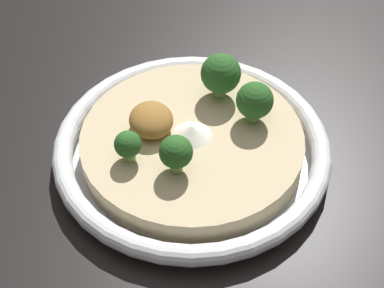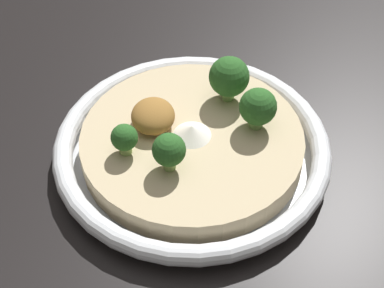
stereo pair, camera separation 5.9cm
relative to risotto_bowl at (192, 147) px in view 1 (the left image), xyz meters
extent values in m
plane|color=black|center=(0.00, 0.00, -0.02)|extent=(6.00, 6.00, 0.00)
cylinder|color=silver|center=(0.00, 0.00, -0.01)|extent=(0.26, 0.26, 0.01)
torus|color=silver|center=(0.00, 0.00, 0.00)|extent=(0.28, 0.28, 0.02)
cylinder|color=#CCB78E|center=(0.00, 0.00, 0.00)|extent=(0.22, 0.22, 0.03)
cone|color=white|center=(0.00, 0.00, 0.02)|extent=(0.04, 0.04, 0.01)
ellipsoid|color=olive|center=(-0.02, -0.04, 0.03)|extent=(0.05, 0.04, 0.03)
cylinder|color=#84A856|center=(0.02, -0.06, 0.02)|extent=(0.01, 0.01, 0.01)
sphere|color=#285B23|center=(0.02, -0.06, 0.04)|extent=(0.03, 0.03, 0.03)
cylinder|color=#668E47|center=(-0.05, 0.04, 0.03)|extent=(0.02, 0.02, 0.02)
sphere|color=#285B23|center=(-0.05, 0.04, 0.05)|extent=(0.04, 0.04, 0.04)
cylinder|color=#668E47|center=(-0.01, 0.06, 0.03)|extent=(0.02, 0.02, 0.02)
sphere|color=#285B23|center=(-0.01, 0.06, 0.04)|extent=(0.04, 0.04, 0.04)
cylinder|color=#84A856|center=(0.04, -0.02, 0.03)|extent=(0.02, 0.02, 0.02)
sphere|color=#285B23|center=(0.04, -0.02, 0.04)|extent=(0.03, 0.03, 0.03)
camera|label=1|loc=(0.40, -0.08, 0.43)|focal=55.00mm
camera|label=2|loc=(0.41, -0.02, 0.43)|focal=55.00mm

